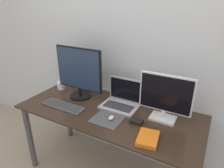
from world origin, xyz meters
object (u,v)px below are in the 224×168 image
object	(u,v)px
book	(148,138)
power_brick	(137,121)
laptop	(122,99)
mouse	(111,118)
mug	(61,86)
monitor_left	(79,73)
keyboard	(63,106)
monitor_right	(165,97)

from	to	relation	value
book	power_brick	world-z (taller)	same
laptop	mouse	distance (m)	0.28
mug	power_brick	size ratio (longest dim) A/B	0.85
monitor_left	keyboard	bearing A→B (deg)	-93.21
monitor_left	laptop	bearing A→B (deg)	5.99
book	power_brick	distance (m)	0.23
mug	mouse	bearing A→B (deg)	-18.72
monitor_right	mouse	xyz separation A→B (m)	(-0.38, -0.23, -0.19)
mug	power_brick	world-z (taller)	mug
monitor_left	laptop	xyz separation A→B (m)	(0.46, 0.05, -0.21)
book	monitor_right	bearing A→B (deg)	86.96
monitor_right	power_brick	world-z (taller)	monitor_right
mug	power_brick	xyz separation A→B (m)	(1.02, -0.21, -0.03)
monitor_left	book	world-z (taller)	monitor_left
monitor_right	keyboard	size ratio (longest dim) A/B	1.00
book	keyboard	bearing A→B (deg)	175.33
mug	laptop	bearing A→B (deg)	0.09
monitor_right	laptop	size ratio (longest dim) A/B	1.28
monitor_left	book	xyz separation A→B (m)	(0.86, -0.33, -0.25)
keyboard	book	distance (m)	0.88
mouse	mug	world-z (taller)	mug
power_brick	mug	bearing A→B (deg)	168.28
monitor_left	mug	bearing A→B (deg)	171.39
mouse	monitor_right	bearing A→B (deg)	30.92
laptop	keyboard	xyz separation A→B (m)	(-0.48, -0.30, -0.05)
monitor_right	laptop	bearing A→B (deg)	173.41
power_brick	laptop	bearing A→B (deg)	139.07
keyboard	power_brick	bearing A→B (deg)	7.30
mouse	book	size ratio (longest dim) A/B	0.30
book	mug	distance (m)	1.23
mug	power_brick	bearing A→B (deg)	-11.72
power_brick	keyboard	bearing A→B (deg)	-172.70
keyboard	book	world-z (taller)	book
monitor_right	book	distance (m)	0.38
monitor_right	power_brick	size ratio (longest dim) A/B	4.38
monitor_left	mug	distance (m)	0.39
power_brick	mouse	bearing A→B (deg)	-162.82
monitor_left	mouse	size ratio (longest dim) A/B	7.93
monitor_right	mug	distance (m)	1.20
keyboard	power_brick	world-z (taller)	power_brick
monitor_left	book	size ratio (longest dim) A/B	2.40
keyboard	laptop	bearing A→B (deg)	32.64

